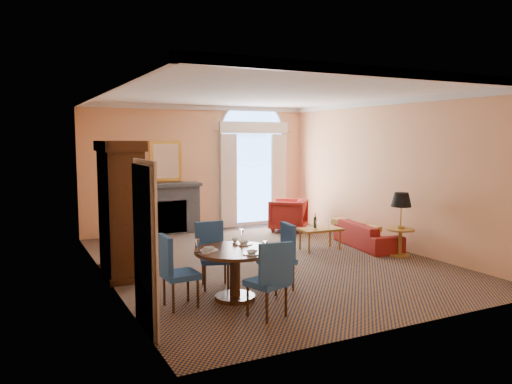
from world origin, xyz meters
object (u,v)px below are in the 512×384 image
dining_table (235,263)px  sofa (367,235)px  side_table (401,216)px  armoire (121,212)px  armchair (288,215)px  coffee_table (320,230)px

dining_table → sofa: (4.05, 1.96, -0.28)m
dining_table → side_table: (4.10, 1.00, 0.27)m
side_table → sofa: bearing=93.0°
armoire → side_table: armoire is taller
side_table → armchair: bearing=100.7°
armoire → sofa: bearing=-0.5°
armoire → armchair: (4.68, 2.38, -0.71)m
dining_table → sofa: bearing=25.8°
dining_table → coffee_table: dining_table is taller
sofa → coffee_table: coffee_table is taller
armoire → armchair: size_ratio=2.59×
dining_table → sofa: 4.50m
armoire → armchair: armoire is taller
dining_table → sofa: size_ratio=0.65×
side_table → dining_table: bearing=-166.3°
sofa → coffee_table: (-1.08, 0.23, 0.16)m
armchair → coffee_table: size_ratio=0.96×
sofa → dining_table: bearing=124.3°
sofa → coffee_table: bearing=86.3°
sofa → coffee_table: size_ratio=1.95×
dining_table → side_table: size_ratio=0.95×
armoire → dining_table: bearing=-58.5°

